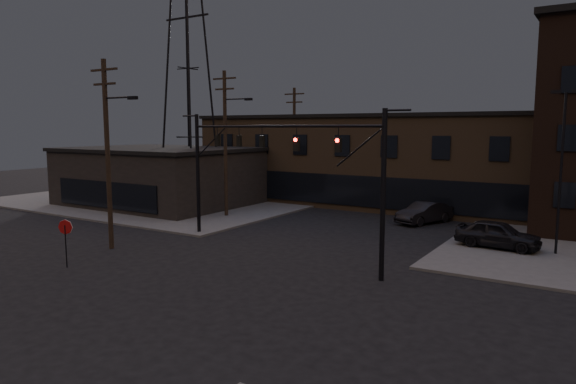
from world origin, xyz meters
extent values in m
plane|color=black|center=(0.00, 0.00, 0.00)|extent=(140.00, 140.00, 0.00)
cube|color=#474744|center=(-22.00, 22.00, 0.07)|extent=(30.00, 30.00, 0.15)
cube|color=brown|center=(0.00, 28.00, 4.00)|extent=(40.00, 12.00, 8.00)
cube|color=black|center=(-20.00, 16.00, 2.50)|extent=(16.00, 12.00, 5.00)
cylinder|color=black|center=(6.50, 4.50, 4.00)|extent=(0.24, 0.24, 8.00)
cylinder|color=black|center=(3.00, 4.50, 7.20)|extent=(7.00, 0.14, 0.14)
cube|color=#FF140C|center=(4.17, 4.50, 6.30)|extent=(0.28, 0.22, 0.70)
cube|color=#FF140C|center=(1.83, 4.50, 6.30)|extent=(0.28, 0.22, 0.70)
cylinder|color=black|center=(-8.00, 8.00, 4.00)|extent=(0.24, 0.24, 8.00)
cylinder|color=black|center=(-4.50, 8.00, 7.20)|extent=(7.00, 0.14, 0.14)
cube|color=black|center=(-6.25, 8.00, 6.30)|extent=(0.28, 0.22, 0.70)
cube|color=black|center=(-4.50, 8.00, 6.30)|extent=(0.28, 0.22, 0.70)
cube|color=black|center=(-2.75, 8.00, 6.30)|extent=(0.28, 0.22, 0.70)
cylinder|color=black|center=(-8.00, -2.00, 1.10)|extent=(0.06, 0.06, 2.20)
cylinder|color=maroon|center=(-8.00, -1.98, 2.10)|extent=(0.72, 0.33, 0.76)
cylinder|color=black|center=(-9.50, 2.00, 5.50)|extent=(0.28, 0.28, 11.00)
cube|color=black|center=(-9.50, 2.00, 10.40)|extent=(2.20, 0.12, 0.12)
cube|color=black|center=(-9.50, 2.00, 9.60)|extent=(1.80, 0.12, 0.12)
cube|color=black|center=(-7.20, 2.00, 8.75)|extent=(0.60, 0.25, 0.18)
cylinder|color=black|center=(-10.50, 14.00, 5.75)|extent=(0.28, 0.28, 11.50)
cube|color=black|center=(-10.50, 14.00, 10.90)|extent=(2.20, 0.12, 0.12)
cube|color=black|center=(-10.50, 14.00, 10.10)|extent=(1.80, 0.12, 0.12)
cube|color=black|center=(-8.20, 14.00, 9.25)|extent=(0.60, 0.25, 0.18)
cylinder|color=black|center=(-11.50, 26.00, 5.50)|extent=(0.28, 0.28, 11.00)
cube|color=black|center=(-11.50, 26.00, 10.40)|extent=(2.20, 0.12, 0.12)
cube|color=black|center=(-11.50, 26.00, 9.60)|extent=(1.80, 0.12, 0.12)
cylinder|color=black|center=(13.00, 14.00, 4.50)|extent=(0.14, 0.14, 9.00)
cube|color=black|center=(12.50, 14.00, 9.05)|extent=(0.50, 0.28, 0.18)
imported|color=black|center=(9.97, 13.76, 0.95)|extent=(4.88, 2.33, 1.61)
imported|color=black|center=(3.72, 19.83, 0.80)|extent=(3.35, 5.14, 1.60)
camera|label=1|loc=(15.26, -17.62, 7.14)|focal=32.00mm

